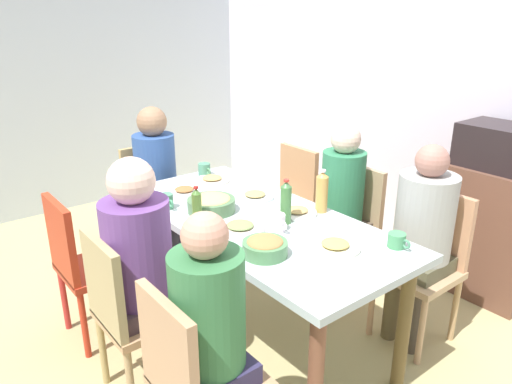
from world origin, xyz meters
TOP-DOWN VIEW (x-y plane):
  - ground_plane at (0.00, 0.00)m, footprint 6.65×6.65m
  - wall_back at (0.00, 1.87)m, footprint 5.78×0.12m
  - wall_left at (-2.83, 0.00)m, footprint 0.12×3.87m
  - dining_table at (0.00, 0.00)m, footprint 1.81×0.83m
  - chair_0 at (0.60, -0.79)m, footprint 0.40×0.40m
  - person_0 at (0.60, -0.70)m, footprint 0.30×0.30m
  - chair_1 at (0.00, 0.79)m, footprint 0.40×0.40m
  - person_1 at (-0.00, 0.70)m, footprint 0.30×0.30m
  - chair_2 at (-1.28, 0.00)m, footprint 0.40×0.40m
  - person_2 at (-1.19, 0.00)m, footprint 0.31×0.31m
  - chair_3 at (0.60, 0.79)m, footprint 0.40×0.40m
  - person_3 at (0.60, 0.70)m, footprint 0.32×0.32m
  - chair_4 at (-0.60, -0.79)m, footprint 0.40×0.40m
  - chair_5 at (-0.60, 0.79)m, footprint 0.40×0.40m
  - chair_6 at (0.00, -0.79)m, footprint 0.40×0.40m
  - person_6 at (0.00, -0.70)m, footprint 0.32×0.32m
  - plate_0 at (0.54, 0.06)m, footprint 0.25×0.25m
  - plate_1 at (-0.58, -0.12)m, footprint 0.22×0.22m
  - plate_2 at (-0.66, 0.15)m, footprint 0.24×0.24m
  - plate_3 at (-0.24, 0.18)m, footprint 0.23×0.23m
  - plate_4 at (0.08, -0.17)m, footprint 0.26×0.26m
  - plate_5 at (0.11, 0.21)m, footprint 0.22×0.22m
  - bowl_0 at (-0.23, -0.15)m, footprint 0.27×0.27m
  - bowl_1 at (0.38, -0.25)m, footprint 0.21×0.21m
  - cup_0 at (-0.81, 0.18)m, footprint 0.12×0.08m
  - cup_1 at (0.21, -0.02)m, footprint 0.13×0.09m
  - cup_2 at (0.71, 0.31)m, footprint 0.12×0.08m
  - cup_3 at (-0.43, -0.32)m, footprint 0.11×0.08m
  - bottle_0 at (0.16, 0.08)m, footprint 0.06×0.06m
  - bottle_1 at (0.17, 0.34)m, footprint 0.07×0.07m
  - bottle_2 at (-0.13, -0.30)m, footprint 0.05×0.05m
  - side_cabinet at (0.56, 1.57)m, footprint 0.70×0.44m
  - microwave at (0.56, 1.57)m, footprint 0.48×0.36m

SIDE VIEW (x-z plane):
  - ground_plane at x=0.00m, z-range 0.00..0.00m
  - side_cabinet at x=0.56m, z-range 0.00..0.90m
  - chair_0 at x=0.60m, z-range 0.06..0.96m
  - chair_1 at x=0.00m, z-range 0.06..0.96m
  - chair_2 at x=-1.28m, z-range 0.06..0.96m
  - chair_3 at x=0.60m, z-range 0.06..0.96m
  - chair_4 at x=-0.60m, z-range 0.06..0.96m
  - chair_5 at x=-0.60m, z-range 0.06..0.96m
  - chair_6 at x=0.00m, z-range 0.06..0.96m
  - dining_table at x=0.00m, z-range 0.29..1.07m
  - person_0 at x=0.60m, z-range 0.11..1.30m
  - person_1 at x=0.00m, z-range 0.11..1.32m
  - person_3 at x=0.60m, z-range 0.12..1.32m
  - person_2 at x=-1.19m, z-range 0.13..1.35m
  - person_6 at x=0.00m, z-range 0.13..1.38m
  - plate_0 at x=0.54m, z-range 0.77..0.81m
  - plate_5 at x=0.11m, z-range 0.77..0.81m
  - plate_1 at x=-0.58m, z-range 0.77..0.81m
  - plate_2 at x=-0.66m, z-range 0.77..0.81m
  - plate_3 at x=-0.24m, z-range 0.77..0.81m
  - plate_4 at x=0.08m, z-range 0.77..0.81m
  - cup_2 at x=0.71m, z-range 0.78..0.85m
  - cup_0 at x=-0.81m, z-range 0.78..0.86m
  - bowl_1 at x=0.38m, z-range 0.78..0.86m
  - cup_3 at x=-0.43m, z-range 0.78..0.86m
  - cup_1 at x=0.21m, z-range 0.78..0.87m
  - bowl_0 at x=-0.23m, z-range 0.78..0.87m
  - bottle_2 at x=-0.13m, z-range 0.77..0.99m
  - bottle_0 at x=0.16m, z-range 0.77..1.02m
  - bottle_1 at x=0.17m, z-range 0.77..1.02m
  - microwave at x=0.56m, z-range 0.90..1.18m
  - wall_back at x=0.00m, z-range 0.00..2.60m
  - wall_left at x=-2.83m, z-range 0.00..2.60m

